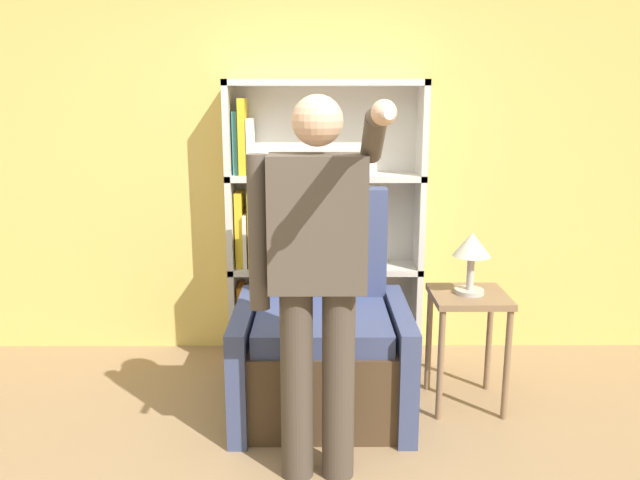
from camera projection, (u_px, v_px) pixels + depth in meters
wall_back at (293, 150)px, 4.21m from camera, size 8.00×0.06×2.80m
bookcase at (308, 227)px, 4.17m from camera, size 1.29×0.28×1.86m
armchair at (322, 342)px, 3.55m from camera, size 0.97×0.86×1.23m
person_standing at (317, 269)px, 2.73m from camera, size 0.57×0.78×1.76m
side_table at (468, 316)px, 3.54m from camera, size 0.42×0.42×0.67m
table_lamp at (472, 250)px, 3.45m from camera, size 0.21×0.21×0.35m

